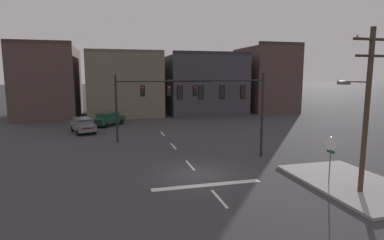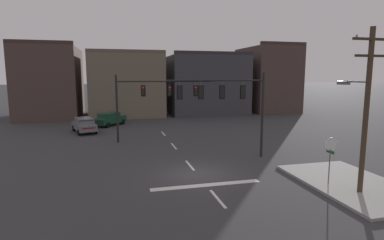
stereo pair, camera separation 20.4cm
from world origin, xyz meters
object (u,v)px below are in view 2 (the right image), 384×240
(car_lot_middle, at_px, (84,125))
(car_lot_nearside, at_px, (110,119))
(stop_sign, at_px, (330,149))
(utility_pole, at_px, (365,105))
(signal_mast_far_side, at_px, (149,96))
(signal_mast_near_side, at_px, (229,98))

(car_lot_middle, bearing_deg, car_lot_nearside, 57.80)
(stop_sign, distance_m, utility_pole, 2.96)
(signal_mast_far_side, distance_m, stop_sign, 16.67)
(car_lot_middle, xyz_separation_m, utility_pole, (15.61, -21.87, 3.83))
(signal_mast_far_side, distance_m, utility_pole, 18.05)
(signal_mast_far_side, relative_size, car_lot_nearside, 1.91)
(signal_mast_far_side, height_order, car_lot_middle, signal_mast_far_side)
(car_lot_nearside, xyz_separation_m, utility_pole, (12.99, -26.03, 3.83))
(utility_pole, bearing_deg, car_lot_middle, 125.52)
(signal_mast_far_side, relative_size, utility_pole, 1.02)
(signal_mast_far_side, bearing_deg, utility_pole, -59.38)
(stop_sign, height_order, car_lot_nearside, stop_sign)
(utility_pole, bearing_deg, signal_mast_near_side, 115.60)
(car_lot_middle, bearing_deg, stop_sign, -54.35)
(car_lot_nearside, relative_size, utility_pole, 0.54)
(stop_sign, relative_size, utility_pole, 0.33)
(stop_sign, height_order, utility_pole, utility_pole)
(signal_mast_far_side, xyz_separation_m, stop_sign, (8.35, -14.26, -2.17))
(signal_mast_near_side, xyz_separation_m, utility_pole, (4.06, -8.48, 0.20))
(signal_mast_near_side, height_order, utility_pole, utility_pole)
(car_lot_nearside, bearing_deg, signal_mast_far_side, -70.10)
(car_lot_middle, bearing_deg, utility_pole, -54.48)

